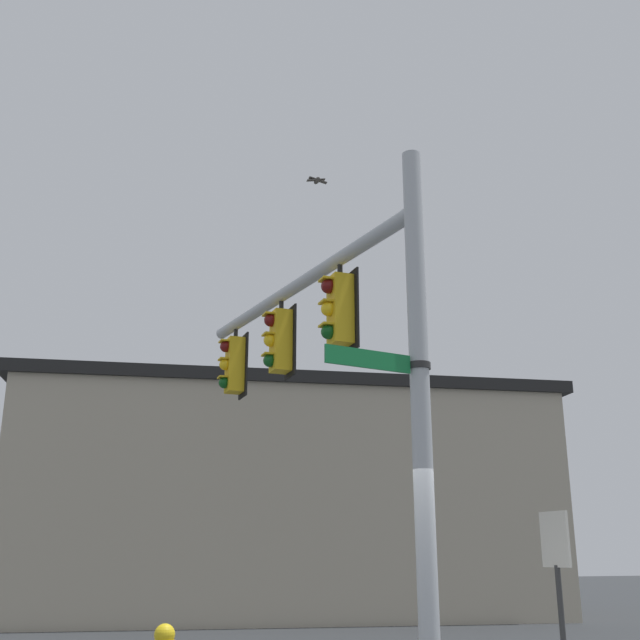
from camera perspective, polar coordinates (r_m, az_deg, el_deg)
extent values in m
cylinder|color=#ADB2B7|center=(9.42, 7.41, -5.92)|extent=(0.24, 0.24, 6.63)
cylinder|color=#ADB2B7|center=(12.79, -1.74, 2.52)|extent=(6.56, 1.18, 0.22)
cylinder|color=black|center=(11.56, 1.48, 3.63)|extent=(0.08, 0.08, 0.18)
cube|color=gold|center=(11.36, 1.51, 0.72)|extent=(0.36, 0.30, 1.05)
sphere|color=#590F0F|center=(11.40, 0.61, 2.50)|extent=(0.22, 0.22, 0.22)
cube|color=gold|center=(11.43, 0.52, 2.98)|extent=(0.24, 0.20, 0.03)
sphere|color=yellow|center=(11.29, 0.62, 0.82)|extent=(0.22, 0.22, 0.22)
cube|color=gold|center=(11.31, 0.52, 1.31)|extent=(0.24, 0.20, 0.03)
sphere|color=#0F4C19|center=(11.19, 0.63, -0.88)|extent=(0.22, 0.22, 0.22)
cube|color=gold|center=(11.21, 0.53, -0.39)|extent=(0.24, 0.20, 0.03)
cube|color=black|center=(11.42, 2.30, 0.63)|extent=(0.54, 0.03, 1.22)
cylinder|color=black|center=(13.20, -2.86, 1.00)|extent=(0.08, 0.08, 0.18)
cube|color=gold|center=(13.03, -2.90, -1.58)|extent=(0.36, 0.30, 1.05)
sphere|color=#590F0F|center=(13.07, -3.67, -0.02)|extent=(0.22, 0.22, 0.22)
cube|color=gold|center=(13.10, -3.74, 0.40)|extent=(0.24, 0.20, 0.03)
sphere|color=yellow|center=(12.98, -3.70, -1.50)|extent=(0.22, 0.22, 0.22)
cube|color=gold|center=(13.00, -3.77, -1.07)|extent=(0.24, 0.20, 0.03)
sphere|color=#0F4C19|center=(12.89, -3.73, -3.00)|extent=(0.22, 0.22, 0.22)
cube|color=gold|center=(12.91, -3.80, -2.56)|extent=(0.24, 0.20, 0.03)
cube|color=black|center=(13.08, -2.19, -1.65)|extent=(0.54, 0.03, 1.22)
cylinder|color=black|center=(14.93, -6.22, -1.04)|extent=(0.08, 0.08, 0.18)
cube|color=gold|center=(14.78, -6.30, -3.34)|extent=(0.36, 0.30, 1.05)
sphere|color=#590F0F|center=(14.82, -6.96, -1.96)|extent=(0.22, 0.22, 0.22)
cube|color=gold|center=(14.84, -7.02, -1.58)|extent=(0.24, 0.20, 0.03)
sphere|color=yellow|center=(14.74, -7.01, -3.27)|extent=(0.22, 0.22, 0.22)
cube|color=gold|center=(14.76, -7.07, -2.89)|extent=(0.24, 0.20, 0.03)
sphere|color=#0F4C19|center=(14.66, -7.05, -4.60)|extent=(0.22, 0.22, 0.22)
cube|color=gold|center=(14.68, -7.12, -4.22)|extent=(0.24, 0.20, 0.03)
cube|color=black|center=(14.82, -5.66, -3.39)|extent=(0.54, 0.03, 1.22)
cube|color=#147238|center=(9.11, 3.60, -2.90)|extent=(0.20, 1.17, 0.22)
cube|color=white|center=(9.11, 3.61, -2.90)|extent=(0.18, 1.16, 0.04)
cylinder|color=#262626|center=(9.51, 7.31, -3.39)|extent=(0.28, 0.28, 0.08)
ellipsoid|color=#4C4742|center=(15.52, -0.23, 10.23)|extent=(0.28, 0.12, 0.09)
cube|color=#4C4742|center=(15.52, -0.30, 10.27)|extent=(0.11, 0.37, 0.09)
cube|color=#4C4742|center=(15.53, -0.16, 10.25)|extent=(0.11, 0.37, 0.09)
cube|color=#A89E89|center=(20.98, -2.65, -13.59)|extent=(7.94, 14.16, 5.47)
cube|color=maroon|center=(24.10, -3.68, -13.35)|extent=(3.11, 12.02, 0.30)
cube|color=black|center=(21.34, -2.54, -5.84)|extent=(8.26, 14.73, 0.30)
cylinder|color=#4C3823|center=(22.75, -1.39, -16.99)|extent=(0.27, 0.27, 2.98)
sphere|color=#387533|center=(22.95, -1.34, -9.39)|extent=(4.41, 4.41, 4.41)
sphere|color=yellow|center=(9.24, -11.37, -21.76)|extent=(0.23, 0.23, 0.23)
cylinder|color=#333333|center=(11.79, 17.37, -20.27)|extent=(0.08, 0.08, 1.40)
cube|color=silver|center=(11.76, 16.91, -15.18)|extent=(0.60, 0.04, 0.76)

